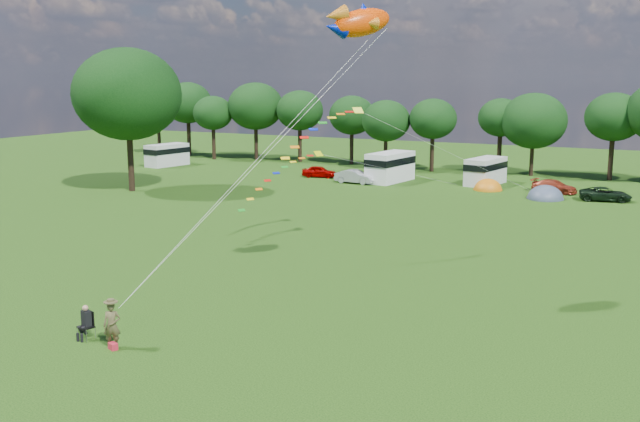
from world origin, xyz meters
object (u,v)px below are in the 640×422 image
at_px(campervan_b, 390,166).
at_px(camp_chair, 87,318).
at_px(car_a, 319,172).
at_px(car_b, 355,177).
at_px(big_tree, 127,94).
at_px(car_d, 605,194).
at_px(campervan_c, 486,170).
at_px(tent_greyblue, 545,199).
at_px(tent_orange, 488,190).
at_px(campervan_a, 167,154).
at_px(fish_kite, 357,22).
at_px(car_c, 554,186).
at_px(kite_flyer, 112,325).

height_order(campervan_b, camp_chair, campervan_b).
height_order(car_a, car_b, car_b).
xyz_separation_m(car_a, camp_chair, (12.98, -46.85, 0.24)).
distance_m(big_tree, camp_chair, 40.25).
xyz_separation_m(car_d, campervan_c, (-11.68, 4.88, 0.83)).
bearing_deg(tent_greyblue, car_a, 172.51).
distance_m(car_d, tent_orange, 10.68).
distance_m(car_a, campervan_a, 20.94).
bearing_deg(big_tree, tent_greyblue, 19.97).
bearing_deg(camp_chair, tent_orange, 102.12).
height_order(car_b, fish_kite, fish_kite).
distance_m(campervan_b, campervan_c, 9.56).
xyz_separation_m(big_tree, car_c, (35.84, 16.77, -8.42)).
xyz_separation_m(car_c, tent_greyblue, (-0.17, -3.81, -0.58)).
height_order(car_d, kite_flyer, kite_flyer).
distance_m(car_c, camp_chair, 48.80).
relative_size(car_b, campervan_c, 0.67).
relative_size(tent_orange, fish_kite, 0.89).
xyz_separation_m(campervan_a, kite_flyer, (35.58, -47.86, -0.47)).
bearing_deg(car_b, kite_flyer, -165.71).
bearing_deg(campervan_a, big_tree, -141.90).
height_order(tent_orange, fish_kite, fish_kite).
xyz_separation_m(car_c, campervan_c, (-7.02, 2.29, 0.83)).
distance_m(car_d, campervan_a, 49.80).
distance_m(campervan_c, fish_kite, 41.89).
distance_m(tent_orange, tent_greyblue, 6.33).
xyz_separation_m(big_tree, campervan_a, (-9.23, 16.77, -7.60)).
height_order(car_a, car_d, car_a).
relative_size(campervan_b, kite_flyer, 3.40).
bearing_deg(camp_chair, car_a, 124.07).
relative_size(car_c, camp_chair, 2.77).
distance_m(car_b, car_d, 23.60).
bearing_deg(car_c, big_tree, 127.54).
xyz_separation_m(car_c, campervan_a, (-45.07, 0.00, 0.81)).
distance_m(big_tree, campervan_c, 35.37).
xyz_separation_m(campervan_a, campervan_c, (38.05, 2.28, 0.02)).
bearing_deg(campervan_a, car_a, -82.54).
relative_size(car_b, tent_greyblue, 1.09).
xyz_separation_m(tent_greyblue, fish_kite, (-3.27, -33.99, 13.02)).
height_order(car_d, campervan_a, campervan_a).
xyz_separation_m(campervan_b, kite_flyer, (6.79, -47.76, -0.67)).
relative_size(tent_greyblue, kite_flyer, 1.87).
bearing_deg(car_d, car_c, 51.53).
xyz_separation_m(campervan_a, tent_greyblue, (44.90, -3.81, -1.39)).
bearing_deg(car_c, kite_flyer, -178.75).
distance_m(campervan_b, fish_kite, 41.44).
bearing_deg(car_d, car_a, 76.77).
xyz_separation_m(tent_orange, fish_kite, (2.46, -36.67, 13.02)).
xyz_separation_m(campervan_a, fish_kite, (41.62, -37.81, 11.63)).
relative_size(tent_greyblue, fish_kite, 1.06).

